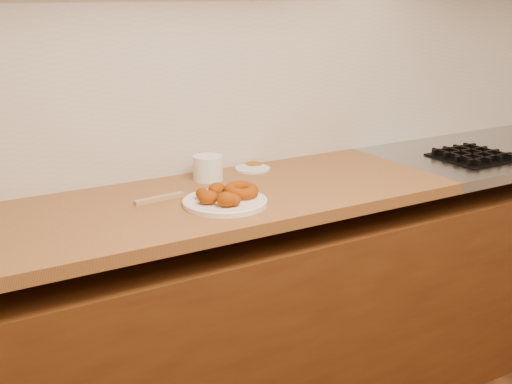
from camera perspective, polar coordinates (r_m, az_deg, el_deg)
wall_back at (r=2.41m, az=-0.77°, el=13.04°), size 4.00×0.02×2.70m
base_cabinet at (r=2.42m, az=3.02°, el=-10.83°), size 3.60×0.60×0.77m
butcher_block at (r=1.97m, az=-12.78°, el=-2.41°), size 2.30×0.62×0.04m
stovetop at (r=3.01m, az=21.83°, el=3.60°), size 1.30×0.62×0.04m
backsplash at (r=2.41m, az=-0.61°, el=9.47°), size 3.60×0.02×0.60m
donut_plate at (r=1.99m, az=-2.77°, el=-0.90°), size 0.26×0.26×0.02m
ring_donut at (r=2.02m, az=-1.33°, el=0.14°), size 0.15×0.15×0.05m
fried_dough_chunks at (r=1.96m, az=-3.44°, el=-0.34°), size 0.14×0.19×0.05m
plastic_tub at (r=2.25m, az=-4.30°, el=2.15°), size 0.13×0.13×0.09m
tub_lid at (r=2.38m, az=-0.31°, el=2.08°), size 0.17×0.17×0.01m
brass_jar_lid at (r=2.43m, az=-0.21°, el=2.43°), size 0.08×0.08×0.01m
wooden_utensil at (r=2.05m, az=-8.59°, el=-0.57°), size 0.17×0.04×0.01m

